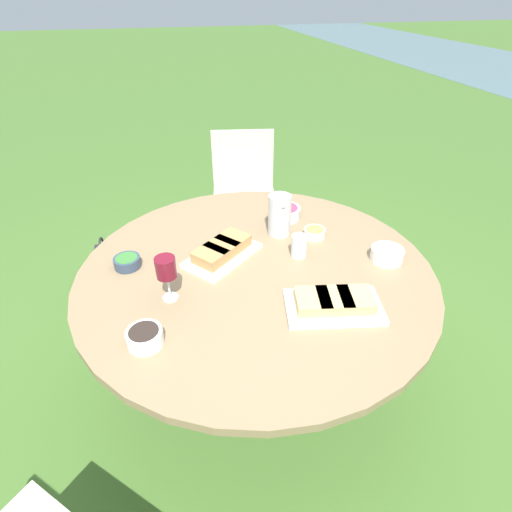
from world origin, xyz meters
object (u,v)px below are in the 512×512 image
object	(u,v)px
chair_near_left	(244,185)
handbag	(107,269)
dining_table	(256,285)
wine_glass	(166,269)
water_pitcher	(280,215)

from	to	relation	value
chair_near_left	handbag	bearing A→B (deg)	-76.59
dining_table	wine_glass	xyz separation A→B (m)	(0.11, -0.37, 0.23)
chair_near_left	handbag	distance (m)	1.11
handbag	dining_table	bearing A→B (deg)	37.33
wine_glass	handbag	bearing A→B (deg)	-159.86
chair_near_left	water_pitcher	bearing A→B (deg)	-2.77
dining_table	handbag	world-z (taller)	dining_table
chair_near_left	wine_glass	size ratio (longest dim) A/B	4.76
dining_table	water_pitcher	xyz separation A→B (m)	(-0.25, 0.17, 0.19)
water_pitcher	dining_table	bearing A→B (deg)	-35.37
dining_table	chair_near_left	distance (m)	1.30
chair_near_left	handbag	xyz separation A→B (m)	(0.24, -1.01, -0.40)
water_pitcher	wine_glass	bearing A→B (deg)	-56.44
chair_near_left	handbag	size ratio (longest dim) A/B	2.42
dining_table	handbag	bearing A→B (deg)	-142.67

